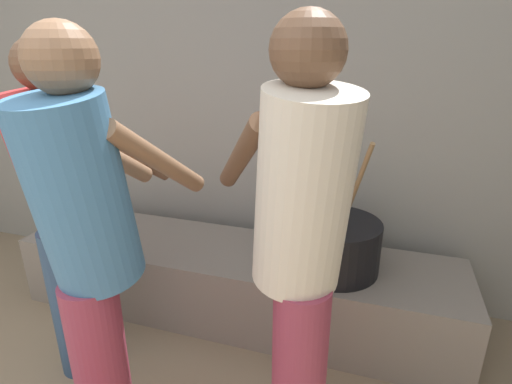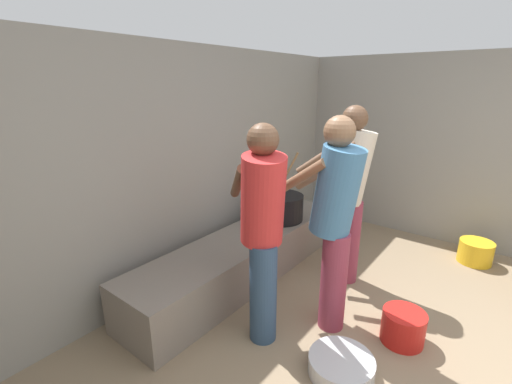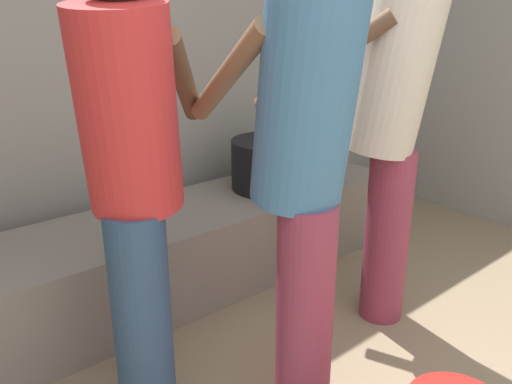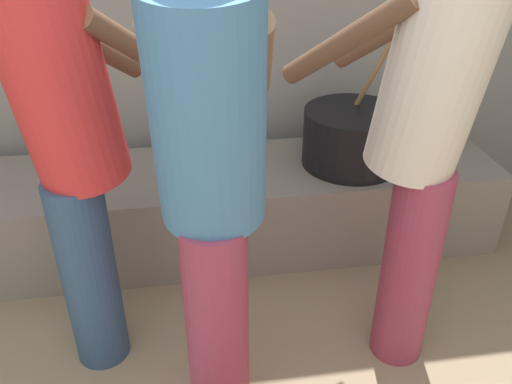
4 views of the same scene
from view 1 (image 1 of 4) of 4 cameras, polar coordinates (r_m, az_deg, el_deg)
name	(u,v)px [view 1 (image 1 of 4)]	position (r m, az deg, el deg)	size (l,w,h in m)	color
block_enclosure_rear	(200,120)	(2.81, -7.87, 10.11)	(5.47, 0.20, 2.18)	gray
hearth_ledge	(234,281)	(2.51, -3.10, -12.47)	(2.61, 0.60, 0.43)	slate
cooking_pot_main	(335,245)	(2.19, 11.09, -7.37)	(0.47, 0.47, 0.73)	black
cook_in_blue_shirt	(89,241)	(1.49, -22.59, -6.43)	(0.42, 0.72, 1.64)	#8C3347
cook_in_red_shirt	(62,200)	(2.00, -25.74, -0.97)	(0.68, 0.71, 1.61)	navy
cook_in_cream_shirt	(301,242)	(1.35, 6.35, -6.99)	(0.65, 0.74, 1.67)	#8C3347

